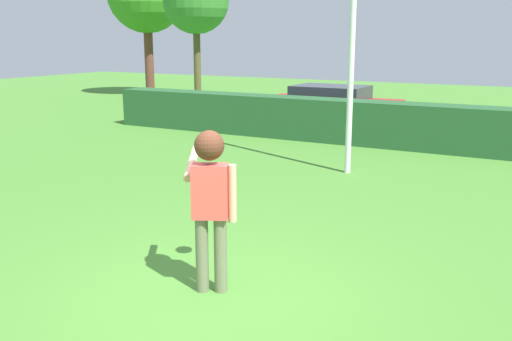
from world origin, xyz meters
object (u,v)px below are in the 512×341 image
person (210,192)px  frisbee (223,171)px  parked_car_red (330,104)px  oak_tree (196,1)px

person → frisbee: (-0.17, 0.52, 0.11)m
frisbee → parked_car_red: 11.69m
person → parked_car_red: bearing=105.7°
person → oak_tree: 17.82m
parked_car_red → oak_tree: size_ratio=0.78×
person → oak_tree: oak_tree is taller
person → frisbee: person is taller
frisbee → oak_tree: bearing=125.5°
frisbee → parked_car_red: frisbee is taller
person → parked_car_red: 12.24m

